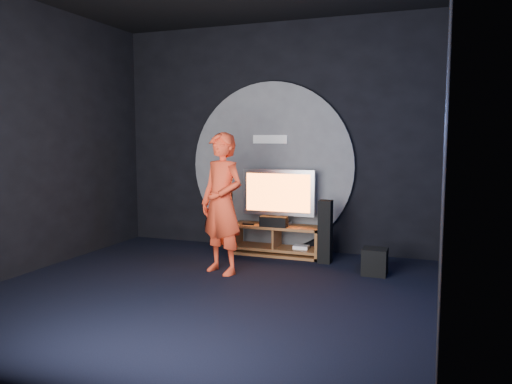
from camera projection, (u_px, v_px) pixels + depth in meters
floor at (202, 293)px, 5.63m from camera, size 5.00×5.00×0.00m
back_wall at (272, 137)px, 7.77m from camera, size 5.00×0.04×3.50m
front_wall at (19, 137)px, 3.11m from camera, size 5.00×0.04×3.50m
left_wall at (23, 137)px, 6.30m from camera, size 0.04×5.00×3.50m
right_wall at (444, 137)px, 4.58m from camera, size 0.04×5.00×3.50m
wall_disc_panel at (271, 166)px, 7.77m from camera, size 2.60×0.11×2.60m
media_console at (277, 242)px, 7.44m from camera, size 1.34×0.45×0.45m
tv at (278, 195)px, 7.43m from camera, size 1.11×0.22×0.82m
center_speaker at (274, 222)px, 7.27m from camera, size 0.40×0.15×0.15m
remote at (248, 224)px, 7.45m from camera, size 0.18×0.05×0.02m
tower_speaker_left at (225, 220)px, 7.97m from camera, size 0.18×0.20×0.88m
tower_speaker_right at (325, 232)px, 6.95m from camera, size 0.18×0.20×0.88m
subwoofer at (375, 262)px, 6.37m from camera, size 0.31×0.31×0.34m
player at (222, 203)px, 6.38m from camera, size 0.77×0.65×1.81m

